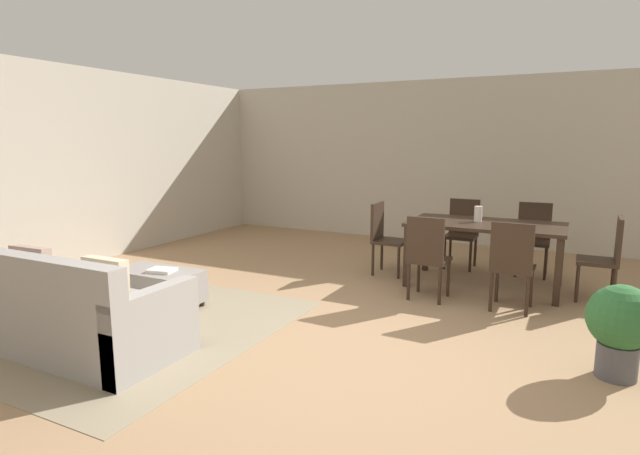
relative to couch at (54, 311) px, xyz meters
The scene contains 16 objects.
ground_plane 2.39m from the couch, 23.22° to the left, with size 10.80×10.80×0.00m, color #9E7A56.
wall_back 6.41m from the couch, 69.82° to the left, with size 9.00×0.12×2.70m, color #BCB2A0.
wall_left 2.92m from the couch, 148.23° to the left, with size 0.12×11.00×2.70m, color #BCB2A0.
area_rug 0.67m from the couch, 88.95° to the left, with size 3.00×2.80×0.01m, color gray.
couch is the anchor object (origin of this frame).
ottoman_table 1.16m from the couch, 88.78° to the left, with size 0.92×0.48×0.38m.
dining_table 4.54m from the couch, 49.69° to the left, with size 1.73×0.96×0.76m.
dining_chair_near_left 3.60m from the couch, 46.55° to the left, with size 0.42×0.42×0.92m.
dining_chair_near_right 4.24m from the couch, 38.32° to the left, with size 0.41×0.41×0.92m.
dining_chair_far_left 4.97m from the couch, 59.80° to the left, with size 0.40×0.40×0.92m.
dining_chair_far_right 5.48m from the couch, 51.73° to the left, with size 0.41×0.41×0.92m.
dining_chair_head_east 5.41m from the couch, 39.35° to the left, with size 0.40×0.40×0.92m.
dining_chair_head_west 3.86m from the couch, 64.21° to the left, with size 0.40×0.40×0.92m.
vase_centerpiece 4.53m from the couch, 51.01° to the left, with size 0.09×0.09×0.18m, color silver.
book_on_ottoman 1.14m from the couch, 84.16° to the left, with size 0.26×0.20×0.03m, color silver.
potted_plant 4.43m from the couch, 19.10° to the left, with size 0.47×0.47×0.69m.
Camera 1 is at (1.63, -3.53, 1.71)m, focal length 28.30 mm.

